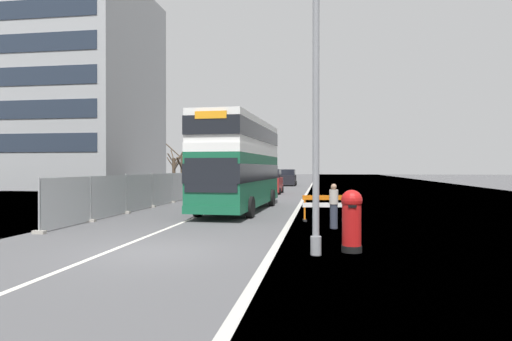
{
  "coord_description": "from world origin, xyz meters",
  "views": [
    {
      "loc": [
        4.62,
        -11.36,
        2.33
      ],
      "look_at": [
        1.77,
        7.44,
        2.2
      ],
      "focal_mm": 30.42,
      "sensor_mm": 36.0,
      "label": 1
    }
  ],
  "objects_px": {
    "double_decker_bus": "(240,163)",
    "red_pillar_postbox": "(352,218)",
    "pedestrian_at_kerb": "(334,206)",
    "roadworks_barrier": "(324,205)",
    "car_receding_mid": "(255,179)",
    "lamppost_foreground": "(316,100)",
    "car_receding_far": "(288,178)",
    "car_oncoming_near": "(271,182)"
  },
  "relations": [
    {
      "from": "double_decker_bus",
      "to": "red_pillar_postbox",
      "type": "xyz_separation_m",
      "value": [
        5.19,
        -10.86,
        -1.65
      ]
    },
    {
      "from": "red_pillar_postbox",
      "to": "pedestrian_at_kerb",
      "type": "relative_size",
      "value": 1.0
    },
    {
      "from": "roadworks_barrier",
      "to": "car_receding_mid",
      "type": "distance_m",
      "value": 28.87
    },
    {
      "from": "red_pillar_postbox",
      "to": "pedestrian_at_kerb",
      "type": "bearing_deg",
      "value": 94.52
    },
    {
      "from": "roadworks_barrier",
      "to": "pedestrian_at_kerb",
      "type": "xyz_separation_m",
      "value": [
        0.34,
        -2.24,
        0.14
      ]
    },
    {
      "from": "double_decker_bus",
      "to": "lamppost_foreground",
      "type": "height_order",
      "value": "lamppost_foreground"
    },
    {
      "from": "pedestrian_at_kerb",
      "to": "double_decker_bus",
      "type": "bearing_deg",
      "value": 127.55
    },
    {
      "from": "car_receding_mid",
      "to": "pedestrian_at_kerb",
      "type": "xyz_separation_m",
      "value": [
        7.67,
        -30.17,
        -0.23
      ]
    },
    {
      "from": "lamppost_foreground",
      "to": "pedestrian_at_kerb",
      "type": "xyz_separation_m",
      "value": [
        0.61,
        5.15,
        -3.28
      ]
    },
    {
      "from": "car_receding_far",
      "to": "lamppost_foreground",
      "type": "bearing_deg",
      "value": -84.64
    },
    {
      "from": "car_receding_far",
      "to": "pedestrian_at_kerb",
      "type": "distance_m",
      "value": 38.86
    },
    {
      "from": "car_oncoming_near",
      "to": "car_receding_far",
      "type": "xyz_separation_m",
      "value": [
        0.28,
        16.81,
        -0.04
      ]
    },
    {
      "from": "lamppost_foreground",
      "to": "red_pillar_postbox",
      "type": "distance_m",
      "value": 3.39
    },
    {
      "from": "car_receding_mid",
      "to": "double_decker_bus",
      "type": "bearing_deg",
      "value": -83.22
    },
    {
      "from": "car_oncoming_near",
      "to": "car_receding_far",
      "type": "relative_size",
      "value": 1.12
    },
    {
      "from": "car_receding_far",
      "to": "car_oncoming_near",
      "type": "bearing_deg",
      "value": -90.95
    },
    {
      "from": "lamppost_foreground",
      "to": "roadworks_barrier",
      "type": "bearing_deg",
      "value": 87.94
    },
    {
      "from": "roadworks_barrier",
      "to": "lamppost_foreground",
      "type": "bearing_deg",
      "value": -92.06
    },
    {
      "from": "lamppost_foreground",
      "to": "car_oncoming_near",
      "type": "relative_size",
      "value": 2.05
    },
    {
      "from": "red_pillar_postbox",
      "to": "roadworks_barrier",
      "type": "xyz_separation_m",
      "value": [
        -0.71,
        6.82,
        -0.22
      ]
    },
    {
      "from": "car_receding_mid",
      "to": "pedestrian_at_kerb",
      "type": "relative_size",
      "value": 2.38
    },
    {
      "from": "lamppost_foreground",
      "to": "car_receding_mid",
      "type": "xyz_separation_m",
      "value": [
        -7.06,
        35.32,
        -3.05
      ]
    },
    {
      "from": "car_oncoming_near",
      "to": "car_receding_mid",
      "type": "bearing_deg",
      "value": 107.7
    },
    {
      "from": "red_pillar_postbox",
      "to": "car_receding_mid",
      "type": "xyz_separation_m",
      "value": [
        -8.03,
        34.75,
        0.14
      ]
    },
    {
      "from": "car_oncoming_near",
      "to": "red_pillar_postbox",
      "type": "bearing_deg",
      "value": -78.52
    },
    {
      "from": "lamppost_foreground",
      "to": "double_decker_bus",
      "type": "bearing_deg",
      "value": 110.26
    },
    {
      "from": "lamppost_foreground",
      "to": "roadworks_barrier",
      "type": "distance_m",
      "value": 8.15
    },
    {
      "from": "car_receding_far",
      "to": "roadworks_barrier",
      "type": "bearing_deg",
      "value": -83.15
    },
    {
      "from": "red_pillar_postbox",
      "to": "car_receding_mid",
      "type": "bearing_deg",
      "value": 103.01
    },
    {
      "from": "pedestrian_at_kerb",
      "to": "car_receding_mid",
      "type": "bearing_deg",
      "value": 104.26
    },
    {
      "from": "car_oncoming_near",
      "to": "pedestrian_at_kerb",
      "type": "height_order",
      "value": "car_oncoming_near"
    },
    {
      "from": "lamppost_foreground",
      "to": "car_receding_far",
      "type": "height_order",
      "value": "lamppost_foreground"
    },
    {
      "from": "red_pillar_postbox",
      "to": "roadworks_barrier",
      "type": "relative_size",
      "value": 0.91
    },
    {
      "from": "car_receding_mid",
      "to": "pedestrian_at_kerb",
      "type": "height_order",
      "value": "car_receding_mid"
    },
    {
      "from": "double_decker_bus",
      "to": "car_receding_mid",
      "type": "relative_size",
      "value": 2.7
    },
    {
      "from": "lamppost_foreground",
      "to": "car_oncoming_near",
      "type": "xyz_separation_m",
      "value": [
        -4.38,
        26.91,
        -3.11
      ]
    },
    {
      "from": "lamppost_foreground",
      "to": "red_pillar_postbox",
      "type": "relative_size",
      "value": 5.1
    },
    {
      "from": "lamppost_foreground",
      "to": "car_receding_far",
      "type": "distance_m",
      "value": 44.03
    },
    {
      "from": "double_decker_bus",
      "to": "lamppost_foreground",
      "type": "bearing_deg",
      "value": -69.74
    },
    {
      "from": "car_receding_mid",
      "to": "car_receding_far",
      "type": "xyz_separation_m",
      "value": [
        2.96,
        8.4,
        -0.1
      ]
    },
    {
      "from": "roadworks_barrier",
      "to": "double_decker_bus",
      "type": "bearing_deg",
      "value": 137.99
    },
    {
      "from": "roadworks_barrier",
      "to": "car_receding_far",
      "type": "distance_m",
      "value": 36.59
    }
  ]
}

